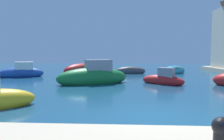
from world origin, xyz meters
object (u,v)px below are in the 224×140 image
moored_boat_0 (93,77)px  moored_boat_2 (163,80)px  moored_boat_1 (174,71)px  mooring_bollard (222,135)px  moored_boat_4 (21,72)px  moored_boat_3 (130,71)px  moored_boat_7 (81,70)px

moored_boat_0 → moored_boat_2: (5.02, 0.04, -0.19)m
moored_boat_1 → mooring_bollard: bearing=-138.0°
moored_boat_0 → moored_boat_4: 8.34m
moored_boat_3 → moored_boat_7: moored_boat_7 is taller
moored_boat_4 → moored_boat_7: moored_boat_4 is taller
moored_boat_0 → moored_boat_4: moored_boat_0 is taller
moored_boat_3 → moored_boat_2: bearing=-83.0°
moored_boat_3 → moored_boat_7: 5.45m
moored_boat_2 → moored_boat_3: bearing=-42.8°
moored_boat_1 → moored_boat_4: moored_boat_4 is taller
moored_boat_3 → moored_boat_7: size_ratio=0.86×
moored_boat_0 → moored_boat_3: moored_boat_0 is taller
moored_boat_7 → moored_boat_2: bearing=-88.4°
moored_boat_2 → moored_boat_4: (-12.42, 3.81, 0.11)m
moored_boat_1 → moored_boat_2: (-2.86, -7.97, 0.01)m
moored_boat_0 → moored_boat_1: 11.24m
moored_boat_0 → mooring_bollard: bearing=84.4°
moored_boat_4 → moored_boat_2: bearing=139.8°
moored_boat_2 → moored_boat_4: size_ratio=0.74×
moored_boat_2 → moored_boat_3: moored_boat_2 is taller
moored_boat_0 → moored_boat_7: bearing=-94.7°
moored_boat_0 → moored_boat_3: size_ratio=1.55×
moored_boat_3 → moored_boat_4: 11.12m
moored_boat_1 → moored_boat_4: bearing=159.8°
moored_boat_0 → moored_boat_1: (7.88, 8.01, -0.20)m
moored_boat_7 → moored_boat_3: bearing=-36.5°
moored_boat_2 → moored_boat_0: bearing=33.0°
moored_boat_0 → moored_boat_7: moored_boat_0 is taller
moored_boat_1 → moored_boat_4: (-15.29, -4.16, 0.12)m
moored_boat_0 → moored_boat_2: moored_boat_0 is taller
moored_boat_0 → moored_boat_3: (3.01, 7.75, -0.23)m
moored_boat_0 → moored_boat_7: size_ratio=1.33×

